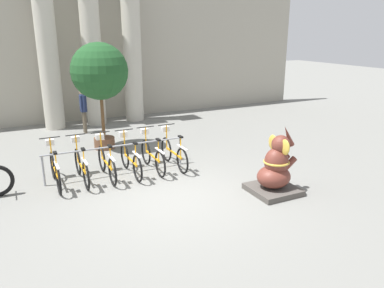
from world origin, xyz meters
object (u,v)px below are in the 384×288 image
Objects in this scene: bicycle_4 at (152,155)px; bicycle_5 at (173,152)px; bicycle_0 at (55,169)px; elephant_statue at (276,170)px; potted_tree at (100,73)px; bicycle_1 at (81,165)px; bicycle_3 at (130,159)px; person_pedestrian at (83,107)px; bicycle_2 at (106,162)px.

bicycle_5 is (0.61, -0.00, 0.00)m from bicycle_4.
elephant_statue reaches higher than bicycle_0.
elephant_statue is 5.98m from potted_tree.
bicycle_1 is 1.82m from bicycle_4.
bicycle_0 is 1.82m from bicycle_3.
bicycle_1 and bicycle_4 have the same top height.
bicycle_1 is 4.71m from person_pedestrian.
bicycle_4 is 3.26m from elephant_statue.
bicycle_2 is 1.00× the size of bicycle_4.
person_pedestrian is at bearing 93.23° from bicycle_3.
bicycle_3 is (0.61, -0.03, 0.00)m from bicycle_2.
potted_tree is (0.19, -2.15, 1.37)m from person_pedestrian.
bicycle_2 is 4.11m from elephant_statue.
person_pedestrian is 0.50× the size of potted_tree.
potted_tree is (-0.08, 2.49, 1.91)m from bicycle_3.
bicycle_4 and bicycle_5 have the same top height.
bicycle_4 is 3.18m from potted_tree.
bicycle_1 and bicycle_2 have the same top height.
bicycle_4 is at bearing 179.71° from bicycle_5.
elephant_statue reaches higher than bicycle_1.
bicycle_0 is 3.03m from bicycle_5.
bicycle_5 is 3.37m from potted_tree.
bicycle_4 is at bearing 0.49° from bicycle_2.
bicycle_5 is at bearing 1.70° from bicycle_3.
bicycle_0 is at bearing 179.42° from bicycle_5.
bicycle_3 and bicycle_4 have the same top height.
bicycle_5 is 1.10× the size of person_pedestrian.
bicycle_2 is at bearing -94.26° from person_pedestrian.
bicycle_3 is 1.10× the size of person_pedestrian.
bicycle_2 is 4.66m from person_pedestrian.
bicycle_0 is 4.86m from person_pedestrian.
bicycle_5 is 0.54× the size of potted_tree.
bicycle_2 is at bearing -3.32° from bicycle_1.
bicycle_1 is 1.00× the size of bicycle_5.
person_pedestrian reaches higher than bicycle_0.
bicycle_3 is 1.13× the size of elephant_statue.
bicycle_3 and bicycle_5 have the same top height.
bicycle_1 is 1.13× the size of elephant_statue.
bicycle_3 is at bearing -176.32° from bicycle_4.
elephant_statue is (4.43, -2.60, 0.12)m from bicycle_0.
elephant_statue is 0.48× the size of potted_tree.
bicycle_4 is (1.21, 0.01, 0.00)m from bicycle_2.
bicycle_1 is at bearing -101.72° from person_pedestrian.
bicycle_2 and bicycle_4 have the same top height.
person_pedestrian is at bearing 94.93° from potted_tree.
bicycle_2 is at bearing -102.13° from potted_tree.
bicycle_4 is 1.00× the size of bicycle_5.
bicycle_3 is at bearing -86.77° from person_pedestrian.
potted_tree is at bearing 91.77° from bicycle_3.
potted_tree is at bearing 105.57° from bicycle_4.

